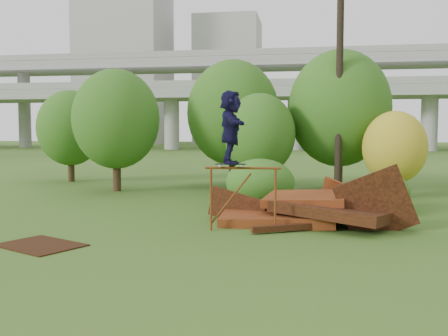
# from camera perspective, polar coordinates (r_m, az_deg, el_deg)

# --- Properties ---
(ground) EXTENTS (240.00, 240.00, 0.00)m
(ground) POSITION_cam_1_polar(r_m,az_deg,el_deg) (11.74, 2.32, -8.57)
(ground) COLOR #2D5116
(ground) RESTS_ON ground
(scrap_pile) EXTENTS (5.85, 3.27, 2.20)m
(scrap_pile) POSITION_cam_1_polar(r_m,az_deg,el_deg) (14.09, 9.50, -4.84)
(scrap_pile) COLOR #4D180D
(scrap_pile) RESTS_ON ground
(grind_rail) EXTENTS (1.97, 0.18, 1.68)m
(grind_rail) POSITION_cam_1_polar(r_m,az_deg,el_deg) (12.95, 2.19, -2.17)
(grind_rail) COLOR brown
(grind_rail) RESTS_ON ground
(skateboard) EXTENTS (0.81, 0.26, 0.08)m
(skateboard) POSITION_cam_1_polar(r_m,az_deg,el_deg) (12.92, 0.76, 0.44)
(skateboard) COLOR black
(skateboard) RESTS_ON grind_rail
(skater) EXTENTS (0.93, 1.83, 1.89)m
(skater) POSITION_cam_1_polar(r_m,az_deg,el_deg) (12.90, 0.77, 4.71)
(skater) COLOR #120F33
(skater) RESTS_ON skateboard
(flat_plate) EXTENTS (2.24, 1.99, 0.03)m
(flat_plate) POSITION_cam_1_polar(r_m,az_deg,el_deg) (12.19, -20.26, -8.27)
(flat_plate) COLOR black
(flat_plate) RESTS_ON ground
(tree_0) EXTENTS (3.76, 3.76, 5.30)m
(tree_0) POSITION_cam_1_polar(r_m,az_deg,el_deg) (22.20, -12.24, 5.48)
(tree_0) COLOR black
(tree_0) RESTS_ON ground
(tree_1) EXTENTS (4.24, 4.24, 5.90)m
(tree_1) POSITION_cam_1_polar(r_m,az_deg,el_deg) (23.15, 1.04, 6.30)
(tree_1) COLOR black
(tree_1) RESTS_ON ground
(tree_2) EXTENTS (2.98, 2.98, 4.20)m
(tree_2) POSITION_cam_1_polar(r_m,az_deg,el_deg) (20.87, 4.08, 3.85)
(tree_2) COLOR black
(tree_2) RESTS_ON ground
(tree_3) EXTENTS (4.45, 4.45, 6.17)m
(tree_3) POSITION_cam_1_polar(r_m,az_deg,el_deg) (22.59, 13.05, 6.65)
(tree_3) COLOR black
(tree_3) RESTS_ON ground
(tree_4) EXTENTS (2.46, 2.46, 3.40)m
(tree_4) POSITION_cam_1_polar(r_m,az_deg,el_deg) (20.48, 18.91, 2.23)
(tree_4) COLOR black
(tree_4) RESTS_ON ground
(tree_6) EXTENTS (3.39, 3.39, 4.74)m
(tree_6) POSITION_cam_1_polar(r_m,az_deg,el_deg) (27.08, -17.15, 4.39)
(tree_6) COLOR black
(tree_6) RESTS_ON ground
(shrub_left) EXTENTS (2.40, 2.21, 1.66)m
(shrub_left) POSITION_cam_1_polar(r_m,az_deg,el_deg) (17.34, 4.15, -1.66)
(shrub_left) COLOR #254C14
(shrub_left) RESTS_ON ground
(shrub_right) EXTENTS (1.81, 1.66, 1.28)m
(shrub_right) POSITION_cam_1_polar(r_m,az_deg,el_deg) (17.11, 17.58, -2.56)
(shrub_right) COLOR #254C14
(shrub_right) RESTS_ON ground
(utility_pole) EXTENTS (1.40, 0.28, 10.85)m
(utility_pole) POSITION_cam_1_polar(r_m,az_deg,el_deg) (20.92, 13.09, 12.05)
(utility_pole) COLOR black
(utility_pole) RESTS_ON ground
(freeway_overpass) EXTENTS (160.00, 15.00, 13.70)m
(freeway_overpass) POSITION_cam_1_polar(r_m,az_deg,el_deg) (74.70, 8.24, 10.05)
(freeway_overpass) COLOR gray
(freeway_overpass) RESTS_ON ground
(building_left) EXTENTS (18.00, 16.00, 35.00)m
(building_left) POSITION_cam_1_polar(r_m,az_deg,el_deg) (114.40, -11.23, 11.56)
(building_left) COLOR #9E9E99
(building_left) RESTS_ON ground
(building_right) EXTENTS (14.00, 14.00, 28.00)m
(building_right) POSITION_cam_1_polar(r_m,az_deg,el_deg) (115.26, 0.51, 9.83)
(building_right) COLOR #9E9E99
(building_right) RESTS_ON ground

